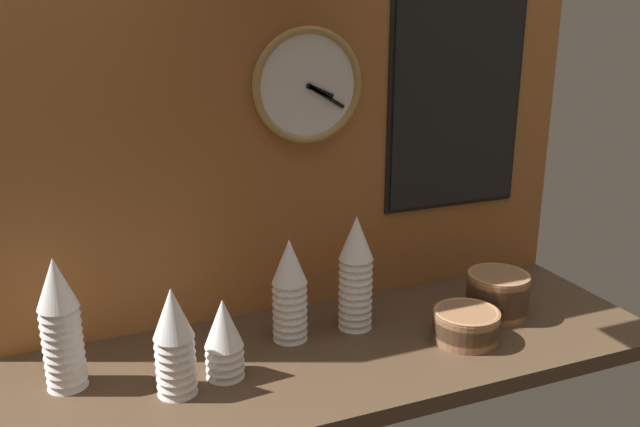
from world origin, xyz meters
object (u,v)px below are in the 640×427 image
Objects in this scene: bowl_stack_right at (466,324)px; cup_stack_center_right at (356,273)px; cup_stack_center at (290,290)px; cup_stack_center_left at (224,338)px; wall_clock at (308,86)px; cup_stack_left at (174,341)px; bowl_stack_far_right at (497,293)px; cup_stack_far_left at (60,324)px; menu_board at (456,101)px.

cup_stack_center_right is at bearing 143.01° from bowl_stack_right.
cup_stack_center_left is at bearing -150.27° from cup_stack_center.
cup_stack_center is at bearing -125.60° from wall_clock.
bowl_stack_far_right is at bearing 3.78° from cup_stack_left.
cup_stack_center_right is 1.03× the size of wall_clock.
wall_clock is at bearing 41.07° from cup_stack_center_left.
cup_stack_center is at bearing 2.24° from cup_stack_far_left.
cup_stack_left is 0.81× the size of cup_stack_far_left.
cup_stack_center reaches higher than bowl_stack_far_right.
bowl_stack_right is at bearing -9.32° from cup_stack_far_left.
menu_board reaches higher than cup_stack_far_left.
cup_stack_center is 0.52m from cup_stack_far_left.
cup_stack_center_left is at bearing 12.73° from cup_stack_left.
menu_board is at bearing 23.87° from cup_stack_center_right.
bowl_stack_right is 0.27× the size of menu_board.
bowl_stack_far_right is at bearing -8.12° from cup_stack_center.
cup_stack_far_left is 1.82× the size of bowl_stack_right.
cup_stack_center_right reaches higher than cup_stack_center.
bowl_stack_right is (0.91, -0.15, -0.11)m from cup_stack_far_left.
menu_board reaches higher than bowl_stack_right.
menu_board is at bearing 19.23° from cup_stack_left.
cup_stack_center_left is 1.14× the size of bowl_stack_right.
cup_stack_center_right is at bearing 16.16° from cup_stack_center_left.
cup_stack_center_right is at bearing 1.36° from cup_stack_far_left.
menu_board reaches higher than wall_clock.
wall_clock is at bearing 54.40° from cup_stack_center.
cup_stack_far_left is at bearing 151.82° from cup_stack_left.
cup_stack_center_right is 1.82× the size of bowl_stack_far_right.
cup_stack_left is at bearing -156.01° from cup_stack_center.
wall_clock is at bearing -178.84° from menu_board.
cup_stack_center is at bearing 156.69° from bowl_stack_right.
cup_stack_center_left is at bearing 174.18° from bowl_stack_right.
cup_stack_far_left is 0.49× the size of menu_board.
cup_stack_far_left and cup_stack_center_right have the same top height.
cup_stack_far_left is 1.00× the size of cup_stack_center_right.
cup_stack_center_left is at bearing -138.93° from wall_clock.
cup_stack_center_right is at bearing 168.78° from bowl_stack_far_right.
cup_stack_center is at bearing 171.88° from bowl_stack_far_right.
cup_stack_left is 0.86m from bowl_stack_far_right.
cup_stack_center_left reaches higher than bowl_stack_far_right.
cup_stack_left is 0.69m from wall_clock.
cup_stack_center_right reaches higher than bowl_stack_far_right.
cup_stack_center_right is at bearing -1.26° from cup_stack_center.
cup_stack_center_left is 0.77× the size of cup_stack_left.
bowl_stack_right is at bearing -149.80° from bowl_stack_far_right.
cup_stack_center is at bearing -163.53° from menu_board.
menu_board is (0.55, 0.16, 0.40)m from cup_stack_center.
wall_clock is (0.30, 0.26, 0.50)m from cup_stack_center_left.
cup_stack_far_left is at bearing -177.76° from cup_stack_center.
cup_stack_center_left is at bearing -159.84° from menu_board.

